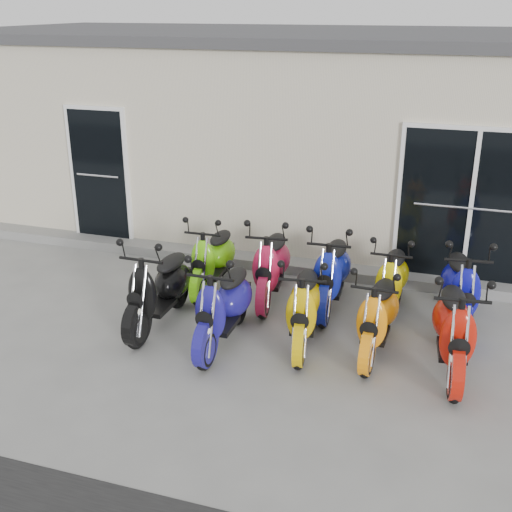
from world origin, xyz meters
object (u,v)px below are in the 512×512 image
object	(u,v)px
scooter_front_orange_b	(378,306)
scooter_back_extra	(461,278)
scooter_front_orange_a	(304,297)
scooter_back_red	(271,256)
scooter_front_black	(158,279)
scooter_front_red	(455,318)
scooter_back_yellow	(392,272)
scooter_back_green	(212,250)
scooter_back_blue	(332,263)
scooter_front_blue	(223,296)

from	to	relation	value
scooter_front_orange_b	scooter_back_extra	bearing A→B (deg)	51.28
scooter_front_orange_a	scooter_back_red	world-z (taller)	scooter_back_red
scooter_back_extra	scooter_front_black	bearing A→B (deg)	-168.79
scooter_front_red	scooter_back_red	distance (m)	2.69
scooter_front_black	scooter_front_orange_a	distance (m)	1.83
scooter_back_red	scooter_back_yellow	world-z (taller)	scooter_back_red
scooter_front_orange_b	scooter_back_red	bearing A→B (deg)	149.16
scooter_front_black	scooter_front_red	distance (m)	3.53
scooter_front_red	scooter_back_green	world-z (taller)	scooter_front_red
scooter_front_orange_b	scooter_back_blue	size ratio (longest dim) A/B	0.93
scooter_back_green	scooter_back_extra	size ratio (longest dim) A/B	0.94
scooter_back_extra	scooter_back_red	bearing A→B (deg)	172.89
scooter_front_red	scooter_back_extra	xyz separation A→B (m)	(0.04, 1.17, -0.01)
scooter_back_extra	scooter_back_green	bearing A→B (deg)	171.93
scooter_back_red	scooter_front_orange_a	bearing A→B (deg)	-63.07
scooter_front_blue	scooter_back_extra	xyz separation A→B (m)	(2.64, 1.38, 0.00)
scooter_front_orange_b	scooter_front_red	distance (m)	0.86
scooter_back_green	scooter_back_yellow	xyz separation A→B (m)	(2.49, 0.01, -0.01)
scooter_front_orange_a	scooter_back_red	bearing A→B (deg)	115.09
scooter_back_red	scooter_front_orange_b	bearing A→B (deg)	-40.02
scooter_back_red	scooter_back_extra	size ratio (longest dim) A/B	1.00
scooter_back_green	scooter_front_orange_b	bearing A→B (deg)	-25.84
scooter_front_blue	scooter_front_red	distance (m)	2.61
scooter_back_green	scooter_back_yellow	distance (m)	2.49
scooter_back_red	scooter_back_blue	size ratio (longest dim) A/B	1.00
scooter_front_black	scooter_front_orange_a	world-z (taller)	scooter_front_black
scooter_back_blue	scooter_front_orange_b	bearing A→B (deg)	-57.07
scooter_front_blue	scooter_back_extra	bearing A→B (deg)	27.06
scooter_back_blue	scooter_back_red	bearing A→B (deg)	176.61
scooter_front_orange_a	scooter_front_red	world-z (taller)	scooter_front_red
scooter_back_yellow	scooter_back_extra	distance (m)	0.85
scooter_front_red	scooter_back_extra	world-z (taller)	scooter_front_red
scooter_back_red	scooter_back_extra	xyz separation A→B (m)	(2.46, 0.00, 0.00)
scooter_back_green	scooter_back_extra	world-z (taller)	scooter_back_extra
scooter_front_orange_a	scooter_back_blue	world-z (taller)	scooter_back_blue
scooter_front_orange_a	scooter_back_yellow	xyz separation A→B (m)	(0.89, 1.14, -0.02)
scooter_front_blue	scooter_front_orange_a	size ratio (longest dim) A/B	1.04
scooter_front_orange_a	scooter_front_red	xyz separation A→B (m)	(1.70, -0.09, 0.04)
scooter_back_yellow	scooter_back_extra	size ratio (longest dim) A/B	0.92
scooter_front_blue	scooter_front_red	size ratio (longest dim) A/B	0.98
scooter_front_black	scooter_back_yellow	bearing A→B (deg)	25.14
scooter_front_black	scooter_back_green	bearing A→B (deg)	80.05
scooter_front_black	scooter_front_red	bearing A→B (deg)	0.73
scooter_back_yellow	scooter_back_extra	xyz separation A→B (m)	(0.85, -0.06, 0.05)
scooter_front_orange_b	scooter_back_red	world-z (taller)	scooter_back_red
scooter_back_green	scooter_front_black	bearing A→B (deg)	-102.59
scooter_front_blue	scooter_back_green	world-z (taller)	scooter_front_blue
scooter_back_blue	scooter_back_extra	xyz separation A→B (m)	(1.63, 0.00, -0.00)
scooter_front_black	scooter_front_blue	world-z (taller)	scooter_front_black
scooter_back_green	scooter_back_blue	distance (m)	1.71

